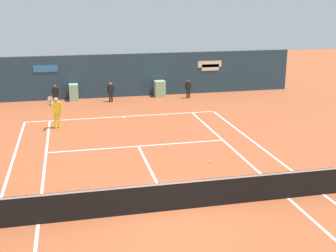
{
  "coord_description": "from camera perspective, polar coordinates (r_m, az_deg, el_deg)",
  "views": [
    {
      "loc": [
        -2.86,
        -12.21,
        6.38
      ],
      "look_at": [
        1.41,
        6.59,
        0.8
      ],
      "focal_mm": 47.32,
      "sensor_mm": 36.0,
      "label": 1
    }
  ],
  "objects": [
    {
      "name": "ball_kid_left_post",
      "position": [
        29.3,
        2.62,
        4.97
      ],
      "size": [
        0.41,
        0.18,
        1.24
      ],
      "rotation": [
        0.0,
        0.0,
        3.21
      ],
      "color": "black",
      "rests_on": "ground_plane"
    },
    {
      "name": "ball_kid_centre_post",
      "position": [
        28.4,
        -7.4,
        4.52
      ],
      "size": [
        0.42,
        0.2,
        1.26
      ],
      "rotation": [
        0.0,
        0.0,
        3.29
      ],
      "color": "black",
      "rests_on": "ground_plane"
    },
    {
      "name": "tennis_net",
      "position": [
        13.85,
        0.36,
        -8.93
      ],
      "size": [
        12.1,
        0.1,
        1.07
      ],
      "color": "#4C4C51",
      "rests_on": "ground_plane"
    },
    {
      "name": "player_on_baseline",
      "position": [
        22.97,
        -14.18,
        1.99
      ],
      "size": [
        0.67,
        0.67,
        1.84
      ],
      "rotation": [
        0.0,
        0.0,
        3.1
      ],
      "color": "yellow",
      "rests_on": "ground_plane"
    },
    {
      "name": "tennis_ball_by_sideline",
      "position": [
        20.82,
        -0.6,
        -1.61
      ],
      "size": [
        0.07,
        0.07,
        0.07
      ],
      "primitive_type": "sphere",
      "color": "#CCE033",
      "rests_on": "ground_plane"
    },
    {
      "name": "ground_plane",
      "position": [
        14.57,
        -0.16,
        -9.81
      ],
      "size": [
        80.0,
        80.0,
        0.01
      ],
      "color": "#A8512D"
    },
    {
      "name": "ball_kid_right_post",
      "position": [
        28.3,
        -14.3,
        4.09
      ],
      "size": [
        0.41,
        0.2,
        1.24
      ],
      "rotation": [
        0.0,
        0.0,
        2.97
      ],
      "color": "black",
      "rests_on": "ground_plane"
    },
    {
      "name": "sponsor_back_wall",
      "position": [
        29.75,
        -7.1,
        6.34
      ],
      "size": [
        25.0,
        1.02,
        2.86
      ],
      "color": "#233D4C",
      "rests_on": "ground_plane"
    },
    {
      "name": "tennis_ball_mid_court",
      "position": [
        17.95,
        5.37,
        -4.64
      ],
      "size": [
        0.07,
        0.07,
        0.07
      ],
      "primitive_type": "sphere",
      "color": "#CCE033",
      "rests_on": "ground_plane"
    }
  ]
}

